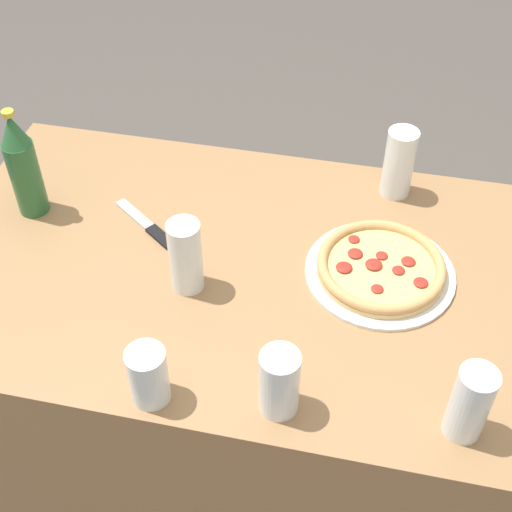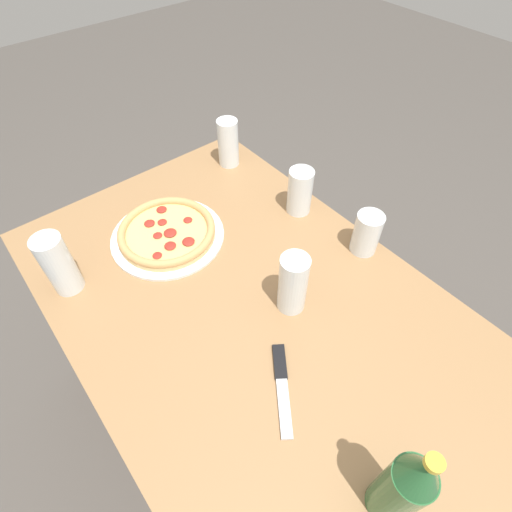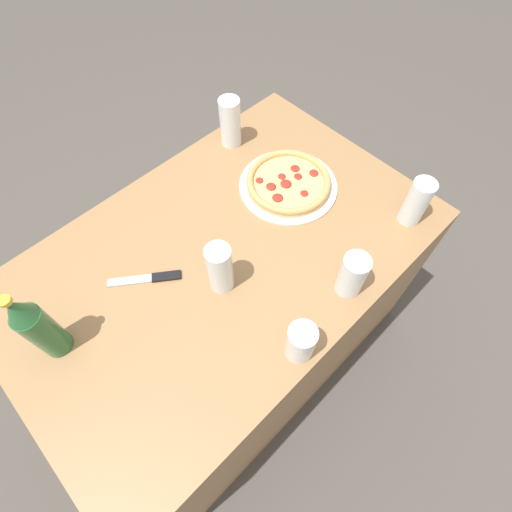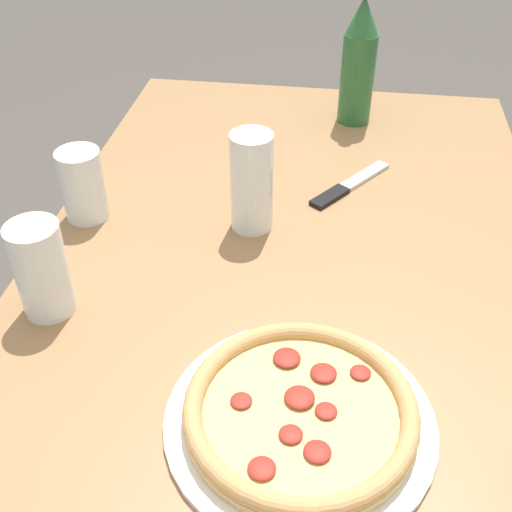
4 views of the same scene
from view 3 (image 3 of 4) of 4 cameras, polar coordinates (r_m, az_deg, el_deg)
The scene contains 10 objects.
ground_plane at distance 1.74m, azimuth -3.15°, elevation -12.20°, with size 8.00×8.00×0.00m, color #4C4742.
table at distance 1.41m, azimuth -3.84°, elevation -7.35°, with size 1.19×0.76×0.72m.
pizza_salami at distance 1.22m, azimuth 4.65°, elevation 10.37°, with size 0.30×0.30×0.04m.
glass_water at distance 0.93m, azimuth 6.39°, elevation -12.25°, with size 0.07×0.07×0.11m.
glass_mango_juice at distance 1.01m, azimuth 13.54°, elevation -2.76°, with size 0.07×0.07×0.13m.
glass_red_wine at distance 1.32m, azimuth -3.69°, elevation 18.29°, with size 0.07×0.07×0.16m.
glass_lemonade at distance 1.18m, azimuth 21.82°, elevation 6.93°, with size 0.06×0.06×0.15m.
glass_orange_juice at distance 0.98m, azimuth -5.14°, elevation -2.01°, with size 0.06×0.06×0.16m.
beer_bottle at distance 0.98m, azimuth -28.83°, elevation -8.80°, with size 0.06×0.06×0.25m.
knife at distance 1.08m, azimuth -15.14°, elevation -3.13°, with size 0.17×0.13×0.01m.
Camera 3 is at (0.33, 0.48, 1.64)m, focal length 28.00 mm.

